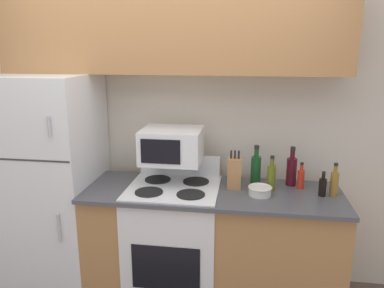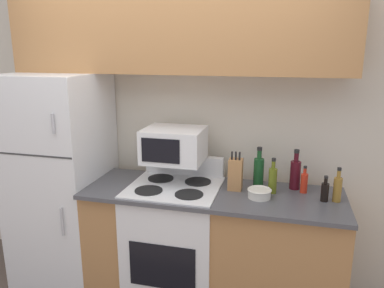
{
  "view_description": "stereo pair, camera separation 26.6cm",
  "coord_description": "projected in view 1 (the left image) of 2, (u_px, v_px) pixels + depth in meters",
  "views": [
    {
      "loc": [
        0.58,
        -2.28,
        1.94
      ],
      "look_at": [
        0.2,
        0.27,
        1.28
      ],
      "focal_mm": 35.0,
      "sensor_mm": 36.0,
      "label": 1
    },
    {
      "loc": [
        0.84,
        -2.22,
        1.94
      ],
      "look_at": [
        0.2,
        0.27,
        1.28
      ],
      "focal_mm": 35.0,
      "sensor_mm": 36.0,
      "label": 2
    }
  ],
  "objects": [
    {
      "name": "wall_back",
      "position": [
        177.0,
        130.0,
        3.14
      ],
      "size": [
        8.0,
        0.05,
        2.55
      ],
      "color": "beige",
      "rests_on": "ground_plane"
    },
    {
      "name": "upper_cabinets",
      "position": [
        171.0,
        32.0,
        2.76
      ],
      "size": [
        2.58,
        0.34,
        0.6
      ],
      "color": "#B27A47",
      "rests_on": "refrigerator"
    },
    {
      "name": "bottle_wine_red",
      "position": [
        292.0,
        170.0,
        2.82
      ],
      "size": [
        0.08,
        0.08,
        0.3
      ],
      "color": "#470F19",
      "rests_on": "lower_cabinets"
    },
    {
      "name": "bottle_olive_oil",
      "position": [
        271.0,
        177.0,
        2.73
      ],
      "size": [
        0.06,
        0.06,
        0.26
      ],
      "color": "#5B6619",
      "rests_on": "lower_cabinets"
    },
    {
      "name": "microwave",
      "position": [
        172.0,
        145.0,
        2.82
      ],
      "size": [
        0.45,
        0.38,
        0.25
      ],
      "color": "white",
      "rests_on": "stove"
    },
    {
      "name": "bottle_hot_sauce",
      "position": [
        301.0,
        178.0,
        2.76
      ],
      "size": [
        0.05,
        0.05,
        0.2
      ],
      "color": "red",
      "rests_on": "lower_cabinets"
    },
    {
      "name": "bottle_wine_green",
      "position": [
        256.0,
        168.0,
        2.87
      ],
      "size": [
        0.08,
        0.08,
        0.3
      ],
      "color": "#194C23",
      "rests_on": "lower_cabinets"
    },
    {
      "name": "refrigerator",
      "position": [
        53.0,
        185.0,
        3.0
      ],
      "size": [
        0.7,
        0.73,
        1.76
      ],
      "color": "white",
      "rests_on": "ground_plane"
    },
    {
      "name": "lower_cabinets",
      "position": [
        212.0,
        246.0,
        2.87
      ],
      "size": [
        1.88,
        0.65,
        0.93
      ],
      "color": "#B27A47",
      "rests_on": "ground_plane"
    },
    {
      "name": "bottle_soy_sauce",
      "position": [
        323.0,
        186.0,
        2.62
      ],
      "size": [
        0.05,
        0.05,
        0.18
      ],
      "color": "black",
      "rests_on": "lower_cabinets"
    },
    {
      "name": "bottle_vinegar",
      "position": [
        334.0,
        183.0,
        2.62
      ],
      "size": [
        0.06,
        0.06,
        0.24
      ],
      "color": "olive",
      "rests_on": "lower_cabinets"
    },
    {
      "name": "bowl",
      "position": [
        260.0,
        190.0,
        2.65
      ],
      "size": [
        0.17,
        0.17,
        0.06
      ],
      "color": "silver",
      "rests_on": "lower_cabinets"
    },
    {
      "name": "stove",
      "position": [
        174.0,
        242.0,
        2.9
      ],
      "size": [
        0.67,
        0.63,
        1.1
      ],
      "color": "white",
      "rests_on": "ground_plane"
    },
    {
      "name": "knife_block",
      "position": [
        234.0,
        173.0,
        2.77
      ],
      "size": [
        0.1,
        0.1,
        0.29
      ],
      "color": "#B27A47",
      "rests_on": "lower_cabinets"
    }
  ]
}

